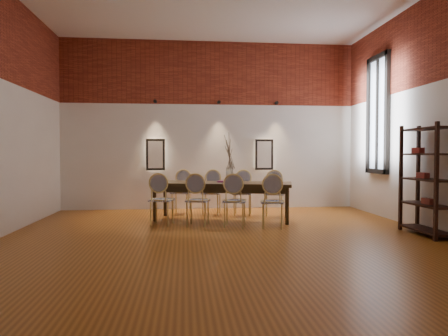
{
  "coord_description": "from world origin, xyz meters",
  "views": [
    {
      "loc": [
        -0.62,
        -6.09,
        1.31
      ],
      "look_at": [
        0.12,
        1.38,
        1.05
      ],
      "focal_mm": 32.0,
      "sensor_mm": 36.0,
      "label": 1
    }
  ],
  "objects": [
    {
      "name": "chair_far_b",
      "position": [
        -0.04,
        2.56,
        0.47
      ],
      "size": [
        0.53,
        0.53,
        0.94
      ],
      "primitive_type": null,
      "rotation": [
        0.0,
        0.0,
        2.9
      ],
      "color": "#D1BB6B",
      "rests_on": "floor"
    },
    {
      "name": "spot_fixture_right",
      "position": [
        1.6,
        3.42,
        2.55
      ],
      "size": [
        0.08,
        0.1,
        0.08
      ],
      "primitive_type": "cylinder",
      "rotation": [
        1.57,
        0.0,
        0.0
      ],
      "color": "black",
      "rests_on": "wall_back"
    },
    {
      "name": "vase",
      "position": [
        0.27,
        1.75,
        0.9
      ],
      "size": [
        0.14,
        0.14,
        0.3
      ],
      "primitive_type": "cylinder",
      "color": "silver",
      "rests_on": "dining_table"
    },
    {
      "name": "niche_left",
      "position": [
        -1.3,
        3.45,
        1.3
      ],
      "size": [
        0.36,
        0.06,
        0.66
      ],
      "primitive_type": "cube",
      "color": "#FFEAC6",
      "rests_on": "wall_back"
    },
    {
      "name": "floor",
      "position": [
        0.0,
        0.0,
        -0.01
      ],
      "size": [
        7.0,
        7.0,
        0.02
      ],
      "primitive_type": "cube",
      "color": "#9B561A",
      "rests_on": "ground"
    },
    {
      "name": "bowl",
      "position": [
        -0.4,
        1.86,
        0.84
      ],
      "size": [
        0.24,
        0.24,
        0.18
      ],
      "primitive_type": "ellipsoid",
      "color": "brown",
      "rests_on": "dining_table"
    },
    {
      "name": "book",
      "position": [
        0.17,
        1.81,
        0.77
      ],
      "size": [
        0.3,
        0.24,
        0.03
      ],
      "primitive_type": "cube",
      "rotation": [
        0.0,
        0.0,
        -0.24
      ],
      "color": "#882A6C",
      "rests_on": "dining_table"
    },
    {
      "name": "window_mullion",
      "position": [
        3.44,
        2.0,
        2.15
      ],
      "size": [
        0.06,
        0.06,
        2.4
      ],
      "primitive_type": "cube",
      "color": "black",
      "rests_on": "wall_right"
    },
    {
      "name": "chair_far_a",
      "position": [
        -0.69,
        2.72,
        0.47
      ],
      "size": [
        0.53,
        0.53,
        0.94
      ],
      "primitive_type": null,
      "rotation": [
        0.0,
        0.0,
        2.9
      ],
      "color": "#D1BB6B",
      "rests_on": "floor"
    },
    {
      "name": "wall_front",
      "position": [
        0.0,
        -3.55,
        2.0
      ],
      "size": [
        7.0,
        0.1,
        4.0
      ],
      "primitive_type": "cube",
      "color": "silver",
      "rests_on": "ground"
    },
    {
      "name": "chair_near_d",
      "position": [
        0.93,
        0.84,
        0.47
      ],
      "size": [
        0.53,
        0.53,
        0.94
      ],
      "primitive_type": null,
      "rotation": [
        0.0,
        0.0,
        -0.24
      ],
      "color": "#D1BB6B",
      "rests_on": "floor"
    },
    {
      "name": "chair_near_b",
      "position": [
        -0.38,
        1.17,
        0.47
      ],
      "size": [
        0.53,
        0.53,
        0.94
      ],
      "primitive_type": null,
      "rotation": [
        0.0,
        0.0,
        -0.24
      ],
      "color": "#D1BB6B",
      "rests_on": "floor"
    },
    {
      "name": "chair_far_d",
      "position": [
        1.28,
        2.23,
        0.47
      ],
      "size": [
        0.53,
        0.53,
        0.94
      ],
      "primitive_type": null,
      "rotation": [
        0.0,
        0.0,
        2.9
      ],
      "color": "#D1BB6B",
      "rests_on": "floor"
    },
    {
      "name": "wall_back",
      "position": [
        0.0,
        3.55,
        2.0
      ],
      "size": [
        7.0,
        0.1,
        4.0
      ],
      "primitive_type": "cube",
      "color": "silver",
      "rests_on": "ground"
    },
    {
      "name": "wall_right",
      "position": [
        3.55,
        0.0,
        2.0
      ],
      "size": [
        0.1,
        7.0,
        4.0
      ],
      "primitive_type": "cube",
      "color": "silver",
      "rests_on": "ground"
    },
    {
      "name": "brick_band_right",
      "position": [
        3.48,
        0.0,
        3.25
      ],
      "size": [
        0.02,
        7.0,
        1.5
      ],
      "primitive_type": "cube",
      "color": "maroon",
      "rests_on": "ground"
    },
    {
      "name": "spot_fixture_mid",
      "position": [
        0.2,
        3.42,
        2.55
      ],
      "size": [
        0.08,
        0.1,
        0.08
      ],
      "primitive_type": "cylinder",
      "rotation": [
        1.57,
        0.0,
        0.0
      ],
      "color": "black",
      "rests_on": "wall_back"
    },
    {
      "name": "shelving_rack",
      "position": [
        3.28,
        0.0,
        0.9
      ],
      "size": [
        0.41,
        1.01,
        1.8
      ],
      "primitive_type": null,
      "rotation": [
        0.0,
        0.0,
        0.03
      ],
      "color": "black",
      "rests_on": "floor"
    },
    {
      "name": "window_frame",
      "position": [
        3.44,
        2.0,
        2.15
      ],
      "size": [
        0.08,
        0.9,
        2.5
      ],
      "primitive_type": "cube",
      "color": "black",
      "rests_on": "wall_right"
    },
    {
      "name": "niche_right",
      "position": [
        1.3,
        3.45,
        1.3
      ],
      "size": [
        0.36,
        0.06,
        0.66
      ],
      "primitive_type": "cube",
      "color": "#FFEAC6",
      "rests_on": "wall_back"
    },
    {
      "name": "chair_far_c",
      "position": [
        0.62,
        2.4,
        0.47
      ],
      "size": [
        0.53,
        0.53,
        0.94
      ],
      "primitive_type": null,
      "rotation": [
        0.0,
        0.0,
        2.9
      ],
      "color": "#D1BB6B",
      "rests_on": "floor"
    },
    {
      "name": "dried_branches",
      "position": [
        0.27,
        1.75,
        1.35
      ],
      "size": [
        0.5,
        0.5,
        0.7
      ],
      "primitive_type": null,
      "color": "#473827",
      "rests_on": "vase"
    },
    {
      "name": "chair_near_c",
      "position": [
        0.28,
        1.01,
        0.47
      ],
      "size": [
        0.53,
        0.53,
        0.94
      ],
      "primitive_type": null,
      "rotation": [
        0.0,
        0.0,
        -0.24
      ],
      "color": "#D1BB6B",
      "rests_on": "floor"
    },
    {
      "name": "spot_fixture_left",
      "position": [
        -1.3,
        3.42,
        2.55
      ],
      "size": [
        0.08,
        0.1,
        0.08
      ],
      "primitive_type": "cylinder",
      "rotation": [
        1.57,
        0.0,
        0.0
      ],
      "color": "black",
      "rests_on": "wall_back"
    },
    {
      "name": "brick_band_back",
      "position": [
        0.0,
        3.48,
        3.25
      ],
      "size": [
        7.0,
        0.02,
        1.5
      ],
      "primitive_type": "cube",
      "color": "maroon",
      "rests_on": "ground"
    },
    {
      "name": "chair_near_a",
      "position": [
        -1.04,
        1.33,
        0.47
      ],
      "size": [
        0.53,
        0.53,
        0.94
      ],
      "primitive_type": null,
      "rotation": [
        0.0,
        0.0,
        -0.24
      ],
      "color": "#D1BB6B",
      "rests_on": "floor"
    },
    {
      "name": "window_glass",
      "position": [
        3.46,
        2.0,
        2.15
      ],
      "size": [
        0.02,
        0.78,
        2.38
      ],
      "primitive_type": "cube",
      "color": "silver",
      "rests_on": "wall_right"
    },
    {
      "name": "dining_table",
      "position": [
        0.12,
        1.78,
        0.38
      ],
      "size": [
        2.84,
        1.5,
        0.75
      ],
      "primitive_type": "cube",
      "rotation": [
        0.0,
        0.0,
        -0.24
      ],
      "color": "#352512",
      "rests_on": "floor"
    }
  ]
}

